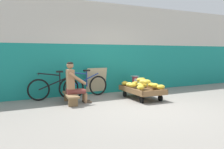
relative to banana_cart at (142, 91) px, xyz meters
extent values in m
plane|color=gray|center=(-0.62, -1.09, -0.24)|extent=(80.00, 80.00, 0.00)
cube|color=#19847A|center=(-0.62, 1.60, 0.59)|extent=(16.00, 0.30, 1.67)
cube|color=beige|center=(-0.62, 1.60, 2.13)|extent=(16.00, 0.30, 1.39)
cube|color=brown|center=(0.00, 0.00, -0.01)|extent=(0.91, 1.48, 0.05)
cube|color=brown|center=(-0.40, 0.02, 0.07)|extent=(0.11, 1.44, 0.10)
cube|color=brown|center=(0.40, -0.02, 0.07)|extent=(0.11, 1.44, 0.10)
cube|color=brown|center=(0.03, 0.70, 0.07)|extent=(0.84, 0.08, 0.10)
cube|color=brown|center=(-0.03, -0.70, 0.07)|extent=(0.84, 0.08, 0.10)
cylinder|color=black|center=(-0.29, 0.52, -0.15)|extent=(0.06, 0.18, 0.18)
cylinder|color=black|center=(0.34, 0.49, -0.15)|extent=(0.06, 0.18, 0.18)
cylinder|color=black|center=(-0.34, -0.49, -0.15)|extent=(0.06, 0.18, 0.18)
cylinder|color=black|center=(0.29, -0.52, -0.15)|extent=(0.06, 0.18, 0.18)
ellipsoid|color=gold|center=(0.27, -0.08, 0.18)|extent=(0.29, 0.26, 0.13)
ellipsoid|color=yellow|center=(-0.27, 0.28, 0.18)|extent=(0.29, 0.25, 0.13)
ellipsoid|color=yellow|center=(-0.31, -0.39, 0.18)|extent=(0.29, 0.25, 0.13)
ellipsoid|color=gold|center=(0.00, 0.09, 0.18)|extent=(0.30, 0.28, 0.13)
ellipsoid|color=gold|center=(0.02, 0.41, 0.18)|extent=(0.28, 0.24, 0.13)
ellipsoid|color=gold|center=(-0.26, 0.09, 0.18)|extent=(0.28, 0.24, 0.13)
ellipsoid|color=gold|center=(0.24, -0.58, 0.18)|extent=(0.27, 0.22, 0.13)
ellipsoid|color=gold|center=(-0.01, -0.09, 0.18)|extent=(0.28, 0.24, 0.13)
ellipsoid|color=yellow|center=(0.28, -0.26, 0.18)|extent=(0.30, 0.28, 0.13)
ellipsoid|color=gold|center=(-0.24, 0.60, 0.18)|extent=(0.30, 0.27, 0.13)
ellipsoid|color=yellow|center=(-0.02, -0.28, 0.31)|extent=(0.27, 0.22, 0.13)
ellipsoid|color=gold|center=(0.11, 0.27, 0.31)|extent=(0.29, 0.26, 0.13)
ellipsoid|color=gold|center=(0.12, 0.16, 0.32)|extent=(0.28, 0.24, 0.13)
ellipsoid|color=yellow|center=(-0.10, -0.22, 0.32)|extent=(0.29, 0.25, 0.13)
cube|color=olive|center=(-2.10, 0.36, 0.00)|extent=(0.44, 1.13, 0.05)
cube|color=olive|center=(-2.05, 0.74, -0.13)|extent=(0.25, 0.11, 0.22)
cube|color=olive|center=(-2.15, -0.02, -0.13)|extent=(0.25, 0.11, 0.22)
cylinder|color=#9E704C|center=(-1.69, 0.41, -0.11)|extent=(0.10, 0.10, 0.27)
cube|color=#4C3D2D|center=(-1.63, 0.40, -0.22)|extent=(0.23, 0.11, 0.04)
cylinder|color=brown|center=(-1.89, 0.43, 0.08)|extent=(0.41, 0.17, 0.13)
cylinder|color=#9E704C|center=(-1.71, 0.23, -0.11)|extent=(0.10, 0.10, 0.27)
cube|color=#4C3D2D|center=(-1.65, 0.22, -0.22)|extent=(0.23, 0.11, 0.04)
cylinder|color=brown|center=(-1.91, 0.25, 0.08)|extent=(0.41, 0.17, 0.13)
cube|color=brown|center=(-2.10, 0.36, 0.10)|extent=(0.25, 0.30, 0.14)
cube|color=#9E704C|center=(-2.10, 0.36, 0.43)|extent=(0.21, 0.34, 0.52)
cylinder|color=#9E704C|center=(-1.92, 0.54, 0.46)|extent=(0.47, 0.13, 0.36)
cylinder|color=#9E704C|center=(-1.96, 0.15, 0.46)|extent=(0.47, 0.13, 0.36)
sphere|color=#9E704C|center=(-2.10, 0.36, 0.80)|extent=(0.19, 0.19, 0.19)
ellipsoid|color=black|center=(-2.10, 0.36, 0.86)|extent=(0.17, 0.17, 0.09)
cube|color=gold|center=(0.39, 1.00, -0.09)|extent=(0.36, 0.28, 0.30)
cylinder|color=#28282D|center=(0.39, 1.00, 0.07)|extent=(0.20, 0.20, 0.03)
cube|color=#C6384C|center=(0.39, 1.00, 0.21)|extent=(0.16, 0.10, 0.24)
cylinder|color=white|center=(0.39, 0.94, 0.21)|extent=(0.13, 0.01, 0.13)
cylinder|color=#B2B5BA|center=(0.39, 1.00, 0.34)|extent=(0.30, 0.30, 0.01)
torus|color=black|center=(-2.81, 1.11, 0.08)|extent=(0.64, 0.11, 0.64)
torus|color=black|center=(-1.80, 1.01, 0.08)|extent=(0.64, 0.11, 0.64)
cylinder|color=black|center=(-2.31, 1.06, 0.28)|extent=(1.03, 0.14, 0.43)
cylinder|color=black|center=(-2.21, 1.05, 0.32)|extent=(0.04, 0.04, 0.48)
cylinder|color=black|center=(-2.51, 1.08, 0.52)|extent=(0.62, 0.10, 0.12)
cube|color=black|center=(-2.21, 1.05, 0.59)|extent=(0.21, 0.12, 0.05)
cylinder|color=black|center=(-2.81, 1.11, 0.54)|extent=(0.07, 0.48, 0.03)
torus|color=black|center=(-1.94, 1.06, 0.08)|extent=(0.64, 0.11, 0.64)
torus|color=black|center=(-0.92, 1.16, 0.08)|extent=(0.64, 0.11, 0.64)
cylinder|color=#234299|center=(-1.43, 1.11, 0.28)|extent=(1.03, 0.14, 0.43)
cylinder|color=#234299|center=(-1.33, 1.12, 0.32)|extent=(0.04, 0.04, 0.48)
cylinder|color=#234299|center=(-1.63, 1.09, 0.52)|extent=(0.62, 0.10, 0.12)
cube|color=black|center=(-1.33, 1.12, 0.59)|extent=(0.21, 0.12, 0.05)
cylinder|color=black|center=(-1.94, 1.06, 0.54)|extent=(0.08, 0.48, 0.03)
cube|color=#C6B289|center=(-0.88, 1.39, 0.20)|extent=(0.70, 0.20, 0.89)
cube|color=green|center=(0.38, 0.58, -0.12)|extent=(0.18, 0.12, 0.24)
camera|label=1|loc=(-3.98, -5.82, 1.15)|focal=37.77mm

